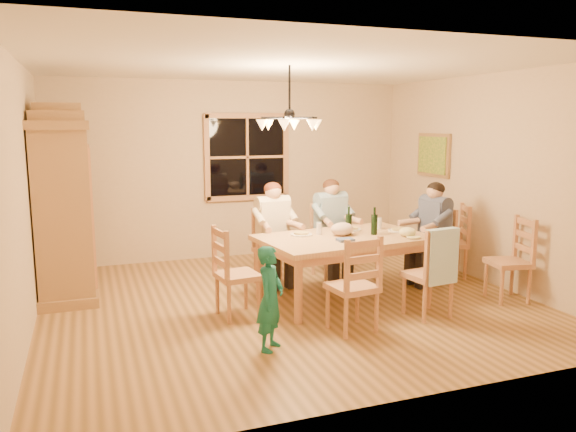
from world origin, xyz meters
name	(u,v)px	position (x,y,z in m)	size (l,w,h in m)	color
floor	(289,302)	(0.00, 0.00, 0.00)	(5.50, 5.50, 0.00)	brown
ceiling	(290,65)	(0.00, 0.00, 2.70)	(5.50, 5.00, 0.02)	white
wall_back	(234,170)	(0.00, 2.50, 1.35)	(5.50, 0.02, 2.70)	#CAB08F
wall_left	(23,199)	(-2.75, 0.00, 1.35)	(0.02, 5.00, 2.70)	#CAB08F
wall_right	(488,179)	(2.75, 0.00, 1.35)	(0.02, 5.00, 2.70)	#CAB08F
window	(247,157)	(0.20, 2.47, 1.55)	(1.30, 0.06, 1.30)	black
painting	(433,155)	(2.71, 1.20, 1.60)	(0.06, 0.78, 0.64)	olive
chandelier	(289,123)	(0.00, 0.00, 2.08)	(0.77, 0.68, 0.71)	black
armoire	(65,209)	(-2.42, 1.22, 1.06)	(0.66, 1.40, 2.30)	olive
dining_table	(344,244)	(0.65, -0.09, 0.66)	(2.08, 1.42, 0.76)	#A7754A
chair_far_left	(273,262)	(0.06, 0.76, 0.30)	(0.49, 0.47, 0.99)	#AC754C
chair_far_right	(331,255)	(0.92, 0.87, 0.30)	(0.49, 0.47, 0.99)	#AC754C
chair_near_left	(352,302)	(0.28, -1.06, 0.30)	(0.49, 0.47, 0.99)	#AC754C
chair_near_right	(427,289)	(1.25, -0.94, 0.30)	(0.49, 0.47, 0.99)	#AC754C
chair_end_left	(238,289)	(-0.69, -0.25, 0.30)	(0.47, 0.49, 0.99)	#AC754C
chair_end_right	(432,261)	(1.99, 0.08, 0.30)	(0.47, 0.49, 0.99)	#AC754C
adult_woman	(273,221)	(0.06, 0.76, 0.84)	(0.43, 0.46, 0.87)	beige
adult_plaid_man	(331,216)	(0.92, 0.87, 0.84)	(0.43, 0.46, 0.87)	teal
adult_slate_man	(434,220)	(1.99, 0.08, 0.84)	(0.46, 0.43, 0.87)	#454E6E
towel	(441,257)	(1.27, -1.13, 0.70)	(0.38, 0.10, 0.58)	#A6CBE1
wine_bottle_a	(349,220)	(0.76, 0.02, 0.93)	(0.08, 0.08, 0.33)	black
wine_bottle_b	(374,221)	(1.03, -0.12, 0.93)	(0.08, 0.08, 0.33)	black
plate_woman	(301,235)	(0.20, 0.13, 0.77)	(0.26, 0.26, 0.02)	white
plate_plaid	(351,229)	(0.89, 0.23, 0.77)	(0.26, 0.26, 0.02)	white
plate_slate	(399,230)	(1.42, -0.03, 0.77)	(0.26, 0.26, 0.02)	white
wine_glass_a	(319,229)	(0.42, 0.11, 0.83)	(0.06, 0.06, 0.14)	silver
wine_glass_b	(379,223)	(1.27, 0.18, 0.83)	(0.06, 0.06, 0.14)	silver
cap	(408,232)	(1.34, -0.35, 0.82)	(0.20, 0.20, 0.11)	beige
napkin	(345,240)	(0.55, -0.34, 0.78)	(0.18, 0.14, 0.03)	#45537E
cloth_bundle	(342,229)	(0.65, -0.04, 0.84)	(0.28, 0.22, 0.15)	tan
child	(270,298)	(-0.63, -1.23, 0.49)	(0.36, 0.23, 0.98)	#176960
chair_spare_front	(507,275)	(2.45, -0.79, 0.30)	(0.49, 0.51, 0.99)	#AC754C
chair_spare_back	(449,254)	(2.45, 0.34, 0.30)	(0.55, 0.57, 0.99)	#AC754C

